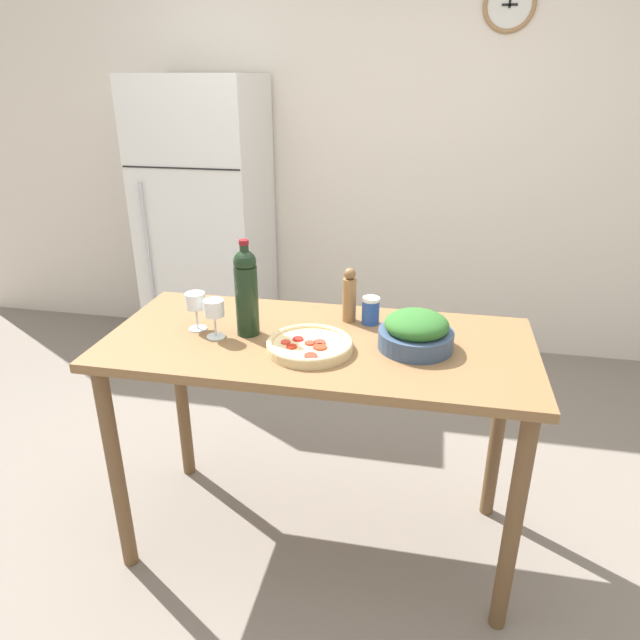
{
  "coord_description": "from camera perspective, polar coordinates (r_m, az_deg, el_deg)",
  "views": [
    {
      "loc": [
        0.37,
        -1.78,
        1.75
      ],
      "look_at": [
        0.0,
        0.03,
        0.95
      ],
      "focal_mm": 32.0,
      "sensor_mm": 36.0,
      "label": 1
    }
  ],
  "objects": [
    {
      "name": "homemade_pizza",
      "position": [
        1.92,
        -1.05,
        -2.52
      ],
      "size": [
        0.29,
        0.29,
        0.04
      ],
      "color": "#DBC189",
      "rests_on": "prep_counter"
    },
    {
      "name": "wine_glass_far",
      "position": [
        2.1,
        -12.3,
        1.7
      ],
      "size": [
        0.07,
        0.07,
        0.14
      ],
      "color": "silver",
      "rests_on": "prep_counter"
    },
    {
      "name": "refrigerator",
      "position": [
        3.78,
        -11.19,
        9.54
      ],
      "size": [
        0.72,
        0.68,
        1.76
      ],
      "color": "silver",
      "rests_on": "ground_plane"
    },
    {
      "name": "salad_bowl",
      "position": [
        1.95,
        9.59,
        -1.18
      ],
      "size": [
        0.25,
        0.25,
        0.13
      ],
      "color": "#384C6B",
      "rests_on": "prep_counter"
    },
    {
      "name": "wine_glass_near",
      "position": [
        2.02,
        -10.55,
        0.94
      ],
      "size": [
        0.07,
        0.07,
        0.14
      ],
      "color": "silver",
      "rests_on": "prep_counter"
    },
    {
      "name": "prep_counter",
      "position": [
        2.06,
        -0.19,
        -5.08
      ],
      "size": [
        1.5,
        0.68,
        0.89
      ],
      "color": "brown",
      "rests_on": "ground_plane"
    },
    {
      "name": "salt_canister",
      "position": [
        2.12,
        5.09,
        0.95
      ],
      "size": [
        0.07,
        0.07,
        0.1
      ],
      "color": "#284CA3",
      "rests_on": "prep_counter"
    },
    {
      "name": "ground_plane",
      "position": [
        2.52,
        -0.16,
        -20.69
      ],
      "size": [
        14.0,
        14.0,
        0.0
      ],
      "primitive_type": "plane",
      "color": "slate"
    },
    {
      "name": "wall_back",
      "position": [
        3.81,
        6.12,
        16.41
      ],
      "size": [
        6.4,
        0.08,
        2.6
      ],
      "color": "silver",
      "rests_on": "ground_plane"
    },
    {
      "name": "wine_bottle",
      "position": [
        2.0,
        -7.4,
        2.92
      ],
      "size": [
        0.08,
        0.08,
        0.35
      ],
      "color": "black",
      "rests_on": "prep_counter"
    },
    {
      "name": "pepper_mill",
      "position": [
        2.12,
        2.96,
        2.42
      ],
      "size": [
        0.05,
        0.05,
        0.21
      ],
      "color": "olive",
      "rests_on": "prep_counter"
    }
  ]
}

